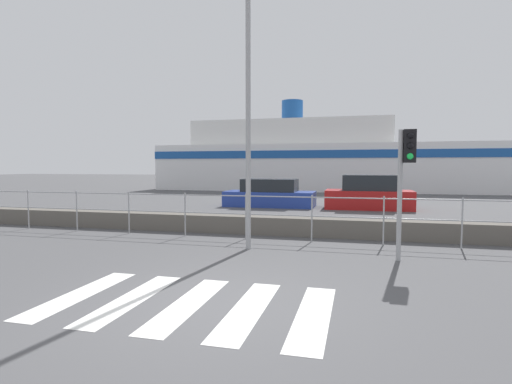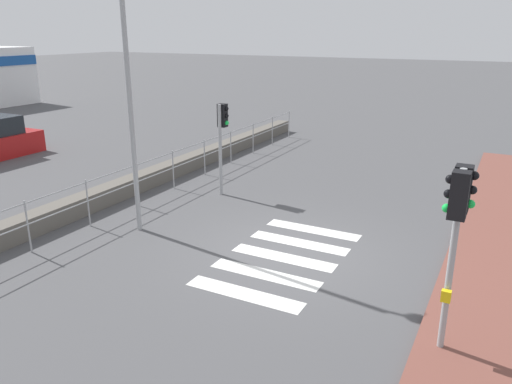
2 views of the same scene
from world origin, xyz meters
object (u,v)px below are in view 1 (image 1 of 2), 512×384
Objects in this scene: streetlamp at (246,80)px; parked_car_red at (369,194)px; ferry_boat at (324,161)px; traffic_light_far at (406,165)px; parked_car_blue at (270,195)px.

parked_car_red is (3.03, 10.21, -3.29)m from streetlamp.
ferry_boat is 7.35× the size of parked_car_red.
ferry_boat reaches higher than parked_car_red.
streetlamp is 25.20m from ferry_boat.
traffic_light_far is at bearing -81.70° from ferry_boat.
parked_car_red is at bearing 73.48° from streetlamp.
streetlamp is at bearing 176.79° from traffic_light_far.
traffic_light_far is 11.69m from parked_car_blue.
parked_car_blue is 1.12× the size of parked_car_red.
streetlamp is 10.88m from parked_car_blue.
parked_car_red is (4.70, 0.00, 0.10)m from parked_car_blue.
streetlamp is 11.14m from parked_car_red.
streetlamp is 0.22× the size of ferry_boat.
ferry_boat is (-0.22, 25.16, -1.51)m from streetlamp.
ferry_boat is at bearing 90.50° from streetlamp.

